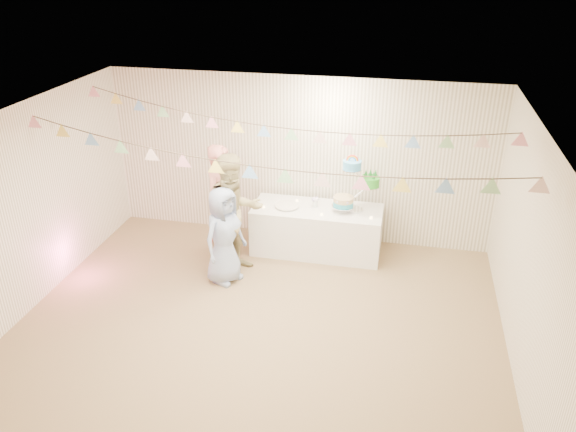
% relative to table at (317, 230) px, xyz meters
% --- Properties ---
extents(floor, '(6.00, 6.00, 0.00)m').
position_rel_table_xyz_m(floor, '(-0.39, -1.99, -0.37)').
color(floor, olive).
rests_on(floor, ground).
extents(ceiling, '(6.00, 6.00, 0.00)m').
position_rel_table_xyz_m(ceiling, '(-0.39, -1.99, 2.23)').
color(ceiling, white).
rests_on(ceiling, ground).
extents(back_wall, '(6.00, 6.00, 0.00)m').
position_rel_table_xyz_m(back_wall, '(-0.39, 0.51, 0.93)').
color(back_wall, white).
rests_on(back_wall, ground).
extents(front_wall, '(6.00, 6.00, 0.00)m').
position_rel_table_xyz_m(front_wall, '(-0.39, -4.49, 0.93)').
color(front_wall, white).
rests_on(front_wall, ground).
extents(left_wall, '(5.00, 5.00, 0.00)m').
position_rel_table_xyz_m(left_wall, '(-3.39, -1.99, 0.93)').
color(left_wall, white).
rests_on(left_wall, ground).
extents(right_wall, '(5.00, 5.00, 0.00)m').
position_rel_table_xyz_m(right_wall, '(2.61, -1.99, 0.93)').
color(right_wall, white).
rests_on(right_wall, ground).
extents(table, '(1.95, 0.78, 0.73)m').
position_rel_table_xyz_m(table, '(0.00, 0.00, 0.00)').
color(table, white).
rests_on(table, floor).
extents(cake_stand, '(0.73, 0.43, 0.82)m').
position_rel_table_xyz_m(cake_stand, '(0.55, 0.05, 0.79)').
color(cake_stand, silver).
rests_on(cake_stand, table).
extents(cake_bottom, '(0.31, 0.31, 0.15)m').
position_rel_table_xyz_m(cake_bottom, '(0.40, -0.01, 0.47)').
color(cake_bottom, '#28A2BE').
rests_on(cake_bottom, cake_stand).
extents(cake_middle, '(0.27, 0.27, 0.22)m').
position_rel_table_xyz_m(cake_middle, '(0.73, 0.14, 0.74)').
color(cake_middle, green).
rests_on(cake_middle, cake_stand).
extents(cake_top_tier, '(0.25, 0.25, 0.19)m').
position_rel_table_xyz_m(cake_top_tier, '(0.49, 0.02, 1.01)').
color(cake_top_tier, '#47A2E0').
rests_on(cake_top_tier, cake_stand).
extents(platter, '(0.37, 0.37, 0.02)m').
position_rel_table_xyz_m(platter, '(-0.45, -0.05, 0.39)').
color(platter, white).
rests_on(platter, table).
extents(posy, '(0.14, 0.14, 0.15)m').
position_rel_table_xyz_m(posy, '(-0.04, 0.05, 0.46)').
color(posy, white).
rests_on(posy, table).
extents(person_adult_a, '(0.65, 0.77, 1.79)m').
position_rel_table_xyz_m(person_adult_a, '(-1.31, -0.47, 0.53)').
color(person_adult_a, '#C77068').
rests_on(person_adult_a, floor).
extents(person_adult_b, '(1.10, 1.09, 1.79)m').
position_rel_table_xyz_m(person_adult_b, '(-1.05, -0.80, 0.53)').
color(person_adult_b, tan).
rests_on(person_adult_b, floor).
extents(person_child, '(0.71, 0.82, 1.41)m').
position_rel_table_xyz_m(person_child, '(-1.12, -1.09, 0.34)').
color(person_child, '#8D9FC8').
rests_on(person_child, floor).
extents(bunting_back, '(5.60, 1.10, 0.40)m').
position_rel_table_xyz_m(bunting_back, '(-0.39, -0.89, 1.98)').
color(bunting_back, pink).
rests_on(bunting_back, ceiling).
extents(bunting_front, '(5.60, 0.90, 0.36)m').
position_rel_table_xyz_m(bunting_front, '(-0.39, -2.19, 1.95)').
color(bunting_front, '#72A5E5').
rests_on(bunting_front, ceiling).
extents(tealight_0, '(0.04, 0.04, 0.03)m').
position_rel_table_xyz_m(tealight_0, '(-0.80, -0.15, 0.38)').
color(tealight_0, '#FFD88C').
rests_on(tealight_0, table).
extents(tealight_1, '(0.04, 0.04, 0.03)m').
position_rel_table_xyz_m(tealight_1, '(-0.35, 0.18, 0.38)').
color(tealight_1, '#FFD88C').
rests_on(tealight_1, table).
extents(tealight_2, '(0.04, 0.04, 0.03)m').
position_rel_table_xyz_m(tealight_2, '(0.10, -0.22, 0.38)').
color(tealight_2, '#FFD88C').
rests_on(tealight_2, table).
extents(tealight_3, '(0.04, 0.04, 0.03)m').
position_rel_table_xyz_m(tealight_3, '(0.35, 0.22, 0.38)').
color(tealight_3, '#FFD88C').
rests_on(tealight_3, table).
extents(tealight_4, '(0.04, 0.04, 0.03)m').
position_rel_table_xyz_m(tealight_4, '(0.82, -0.18, 0.38)').
color(tealight_4, '#FFD88C').
rests_on(tealight_4, table).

